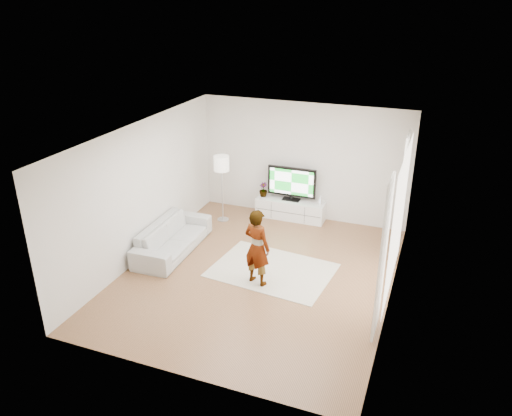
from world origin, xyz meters
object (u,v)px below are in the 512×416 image
at_px(television, 292,183).
at_px(floor_lamp, 222,166).
at_px(media_console, 291,209).
at_px(player, 257,247).
at_px(sofa, 173,237).
at_px(rug, 272,270).

bearing_deg(television, floor_lamp, -154.49).
bearing_deg(floor_lamp, media_console, 24.64).
distance_m(player, sofa, 2.24).
bearing_deg(sofa, player, -106.67).
distance_m(television, player, 3.09).
height_order(television, rug, television).
bearing_deg(media_console, television, 90.00).
height_order(sofa, floor_lamp, floor_lamp).
height_order(television, sofa, television).
relative_size(player, floor_lamp, 0.93).
xyz_separation_m(media_console, television, (0.00, 0.03, 0.68)).
relative_size(television, floor_lamp, 0.73).
relative_size(media_console, player, 1.11).
relative_size(television, player, 0.78).
height_order(media_console, player, player).
distance_m(television, rug, 2.73).
height_order(television, floor_lamp, floor_lamp).
relative_size(rug, sofa, 1.06).
bearing_deg(rug, television, 99.09).
distance_m(player, floor_lamp, 3.02).
bearing_deg(television, player, -84.61).
xyz_separation_m(television, player, (0.29, -3.08, -0.15)).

